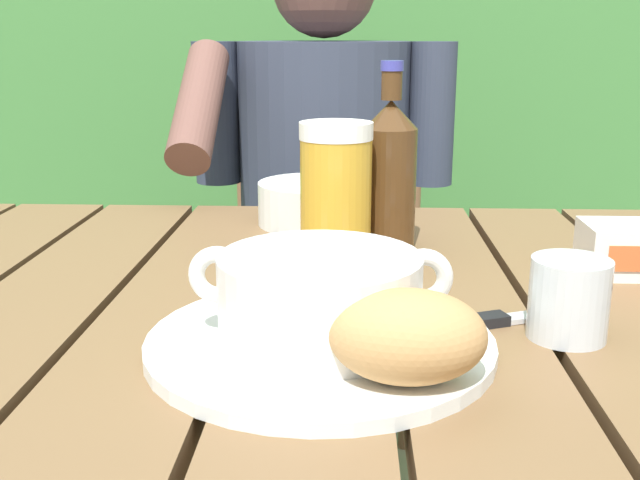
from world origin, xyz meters
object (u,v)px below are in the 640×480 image
(person_eating, at_px, (321,201))
(beer_glass, at_px, (336,192))
(butter_tub, at_px, (630,249))
(serving_plate, at_px, (320,343))
(bread_roll, at_px, (408,336))
(chair_near_diner, at_px, (326,293))
(soup_bowl, at_px, (320,295))
(beer_bottle, at_px, (390,172))
(table_knife, at_px, (503,319))
(diner_bowl, at_px, (314,203))
(water_glass_small, at_px, (569,299))

(person_eating, relative_size, beer_glass, 7.42)
(beer_glass, xyz_separation_m, butter_tub, (0.33, -0.04, -0.05))
(serving_plate, bearing_deg, bread_roll, -49.40)
(chair_near_diner, xyz_separation_m, soup_bowl, (0.03, -0.99, 0.35))
(beer_bottle, bearing_deg, table_knife, -69.40)
(chair_near_diner, relative_size, bread_roll, 7.92)
(chair_near_diner, relative_size, butter_tub, 9.08)
(diner_bowl, bearing_deg, water_glass_small, -58.80)
(chair_near_diner, xyz_separation_m, water_glass_small, (0.25, -0.95, 0.33))
(soup_bowl, xyz_separation_m, beer_glass, (0.01, 0.27, 0.03))
(beer_glass, height_order, butter_tub, beer_glass)
(soup_bowl, xyz_separation_m, table_knife, (0.17, 0.07, -0.05))
(water_glass_small, distance_m, diner_bowl, 0.47)
(chair_near_diner, height_order, beer_glass, chair_near_diner)
(serving_plate, xyz_separation_m, table_knife, (0.17, 0.07, -0.00))
(table_knife, xyz_separation_m, diner_bowl, (-0.20, 0.37, 0.03))
(person_eating, bearing_deg, beer_bottle, -77.54)
(beer_glass, relative_size, diner_bowl, 1.05)
(beer_bottle, distance_m, water_glass_small, 0.33)
(chair_near_diner, bearing_deg, beer_glass, -87.22)
(butter_tub, xyz_separation_m, table_knife, (-0.17, -0.16, -0.02))
(beer_glass, bearing_deg, chair_near_diner, 92.78)
(person_eating, bearing_deg, bread_roll, -83.51)
(water_glass_small, xyz_separation_m, diner_bowl, (-0.25, 0.41, -0.01))
(person_eating, height_order, beer_bottle, person_eating)
(chair_near_diner, distance_m, soup_bowl, 1.05)
(chair_near_diner, relative_size, beer_glass, 5.68)
(butter_tub, xyz_separation_m, diner_bowl, (-0.37, 0.21, 0.00))
(chair_near_diner, height_order, table_knife, chair_near_diner)
(bread_roll, bearing_deg, serving_plate, 130.60)
(water_glass_small, height_order, table_knife, water_glass_small)
(soup_bowl, xyz_separation_m, butter_tub, (0.34, 0.23, -0.02))
(soup_bowl, height_order, table_knife, soup_bowl)
(serving_plate, distance_m, bread_roll, 0.11)
(table_knife, bearing_deg, diner_bowl, 117.62)
(table_knife, bearing_deg, soup_bowl, -157.93)
(person_eating, height_order, beer_glass, person_eating)
(bread_roll, distance_m, table_knife, 0.18)
(diner_bowl, bearing_deg, person_eating, 90.48)
(serving_plate, bearing_deg, water_glass_small, 9.67)
(person_eating, height_order, butter_tub, person_eating)
(bread_roll, bearing_deg, beer_glass, 99.98)
(serving_plate, distance_m, table_knife, 0.18)
(butter_tub, bearing_deg, beer_glass, 173.40)
(butter_tub, height_order, table_knife, butter_tub)
(butter_tub, bearing_deg, serving_plate, -145.93)
(person_eating, relative_size, water_glass_small, 16.79)
(person_eating, relative_size, table_knife, 8.61)
(soup_bowl, relative_size, diner_bowl, 1.41)
(chair_near_diner, relative_size, water_glass_small, 12.87)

